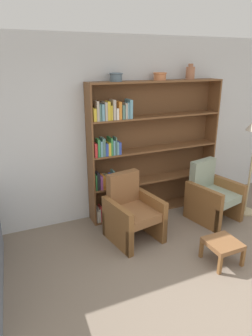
{
  "coord_description": "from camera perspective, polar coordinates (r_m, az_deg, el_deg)",
  "views": [
    {
      "loc": [
        -2.02,
        -1.84,
        2.4
      ],
      "look_at": [
        -0.39,
        1.82,
        0.95
      ],
      "focal_mm": 32.0,
      "sensor_mm": 36.0,
      "label": 1
    }
  ],
  "objects": [
    {
      "name": "bowl_olive",
      "position": [
        4.65,
        6.46,
        17.06
      ],
      "size": [
        0.21,
        0.21,
        0.11
      ],
      "color": "#C67547",
      "rests_on": "bookshelf"
    },
    {
      "name": "bookshelf",
      "position": [
        4.74,
        3.29,
        3.26
      ],
      "size": [
        2.19,
        0.3,
        2.12
      ],
      "color": "brown",
      "rests_on": "ground"
    },
    {
      "name": "armchair_cushioned",
      "position": [
        4.93,
        16.05,
        -4.91
      ],
      "size": [
        0.77,
        0.8,
        0.92
      ],
      "rotation": [
        0.0,
        0.0,
        3.36
      ],
      "color": "brown",
      "rests_on": "ground"
    },
    {
      "name": "vase_tall",
      "position": [
        4.94,
        12.15,
        17.35
      ],
      "size": [
        0.14,
        0.14,
        0.23
      ],
      "color": "#A36647",
      "rests_on": "bookshelf"
    },
    {
      "name": "ground_plane",
      "position": [
        3.63,
        19.11,
        -22.74
      ],
      "size": [
        24.0,
        24.0,
        0.0
      ],
      "primitive_type": "plane",
      "color": "#7A6B5B"
    },
    {
      "name": "armchair_leather",
      "position": [
        4.23,
        1.12,
        -8.35
      ],
      "size": [
        0.75,
        0.78,
        0.92
      ],
      "rotation": [
        0.0,
        0.0,
        3.31
      ],
      "color": "brown",
      "rests_on": "ground"
    },
    {
      "name": "bowl_cream",
      "position": [
        4.34,
        -1.91,
        17.0
      ],
      "size": [
        0.19,
        0.19,
        0.12
      ],
      "color": "slate",
      "rests_on": "bookshelf"
    },
    {
      "name": "footstool",
      "position": [
        4.01,
        17.92,
        -13.75
      ],
      "size": [
        0.39,
        0.39,
        0.29
      ],
      "color": "brown",
      "rests_on": "ground"
    },
    {
      "name": "wall_back",
      "position": [
        4.77,
        1.63,
        7.47
      ],
      "size": [
        12.0,
        0.06,
        2.75
      ],
      "color": "silver",
      "rests_on": "ground"
    }
  ]
}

